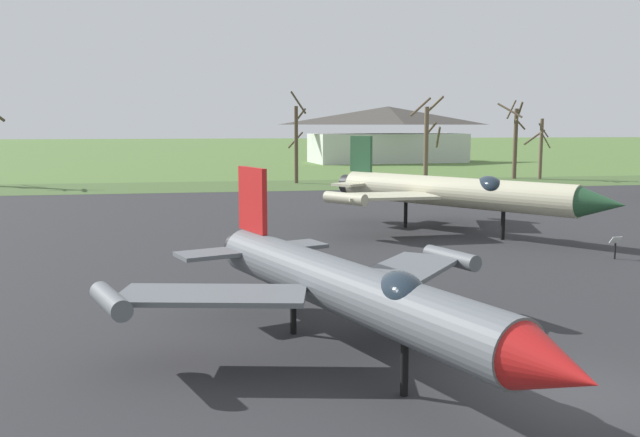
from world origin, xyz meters
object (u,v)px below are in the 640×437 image
(info_placard_front_right, at_px, (615,245))
(visitor_building, at_px, (388,135))
(jet_fighter_rear_center, at_px, (345,287))
(jet_fighter_front_right, at_px, (456,192))

(info_placard_front_right, xyz_separation_m, visitor_building, (12.11, 80.95, 3.80))
(info_placard_front_right, distance_m, jet_fighter_rear_center, 18.66)
(jet_fighter_rear_center, distance_m, visitor_building, 96.02)
(visitor_building, bearing_deg, info_placard_front_right, -98.51)
(jet_fighter_front_right, height_order, jet_fighter_rear_center, jet_fighter_front_right)
(visitor_building, bearing_deg, jet_fighter_front_right, -102.81)
(info_placard_front_right, height_order, visitor_building, visitor_building)
(jet_fighter_front_right, xyz_separation_m, info_placard_front_right, (4.44, -8.16, -1.72))
(info_placard_front_right, bearing_deg, jet_fighter_front_right, 118.58)
(jet_fighter_front_right, relative_size, info_placard_front_right, 13.75)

